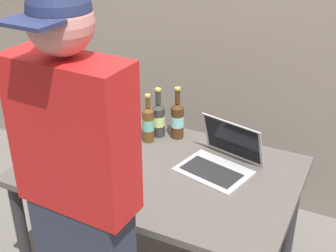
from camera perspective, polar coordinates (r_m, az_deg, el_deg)
name	(u,v)px	position (r m, az deg, el deg)	size (l,w,h in m)	color
desk	(160,182)	(2.37, -1.00, -7.01)	(1.38, 0.90, 0.72)	#56514C
laptop	(221,159)	(2.31, 6.64, -4.12)	(0.41, 0.40, 0.23)	#B7BABC
beer_bottle_dark	(158,118)	(2.57, -1.22, 0.96)	(0.08, 0.08, 0.29)	#333333
beer_bottle_green	(148,123)	(2.51, -2.50, 0.35)	(0.07, 0.07, 0.28)	brown
beer_bottle_brown	(177,119)	(2.55, 1.18, 0.85)	(0.08, 0.08, 0.30)	#472B14
person_figure	(80,203)	(1.78, -10.97, -9.50)	(0.46, 0.30, 1.75)	#2D3347
coffee_mug	(43,162)	(2.35, -15.41, -4.40)	(0.13, 0.09, 0.11)	#19598C
back_wall	(231,11)	(2.95, 7.87, 14.08)	(6.00, 0.10, 2.60)	gray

